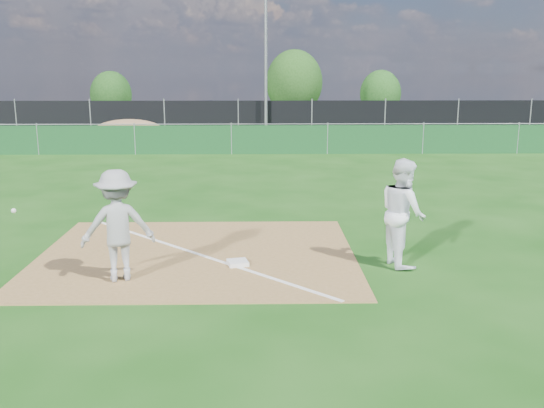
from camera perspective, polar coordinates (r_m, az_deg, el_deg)
The scene contains 17 objects.
ground at distance 20.48m, azimuth -4.47°, elevation 2.77°, with size 90.00×90.00×0.00m, color #15460F.
infield_dirt at distance 11.74m, azimuth -7.03°, elevation -4.75°, with size 6.00×5.00×0.02m, color olive.
foul_line at distance 11.74m, azimuth -7.03°, elevation -4.68°, with size 0.08×7.00×0.01m, color white.
green_fence at distance 25.34m, azimuth -3.84°, elevation 6.05°, with size 44.00×0.05×1.20m, color #113E1A.
dirt_mound at distance 29.46m, azimuth -13.34°, elevation 6.63°, with size 3.38×2.60×1.17m, color olive.
black_fence at distance 33.27m, azimuth -3.19°, elevation 8.15°, with size 46.00×0.04×1.80m, color black.
parking_lot at distance 38.32m, azimuth -2.90°, elevation 7.40°, with size 46.00×9.00×0.01m, color black.
light_pole at distance 32.85m, azimuth -0.59°, elevation 13.52°, with size 0.16×0.16×8.00m, color slate.
first_base at distance 11.05m, azimuth -3.25°, elevation -5.53°, with size 0.35×0.35×0.07m, color white.
play_at_first at distance 10.36m, azimuth -14.33°, elevation -1.97°, with size 2.28×1.00×1.87m.
runner at distance 11.12m, azimuth 12.21°, elevation -0.77°, with size 0.95×0.74×1.95m, color white.
car_left at distance 39.09m, azimuth -14.11°, elevation 8.24°, with size 1.74×4.33×1.48m, color #B1B4B9.
car_mid at distance 38.46m, azimuth -5.45°, elevation 8.51°, with size 1.59×4.56×1.50m, color black.
car_right at distance 37.51m, azimuth 7.14°, elevation 8.18°, with size 1.77×4.35×1.26m, color black.
tree_left at distance 43.94m, azimuth -14.91°, elevation 9.91°, with size 2.82×2.82×3.34m.
tree_mid at distance 44.66m, azimuth 2.11°, elevation 11.35°, with size 4.09×4.09×4.85m.
tree_right at distance 44.07m, azimuth 10.16°, elevation 10.18°, with size 2.87×2.87×3.41m.
Camera 1 is at (1.23, -10.14, 3.50)m, focal length 40.00 mm.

